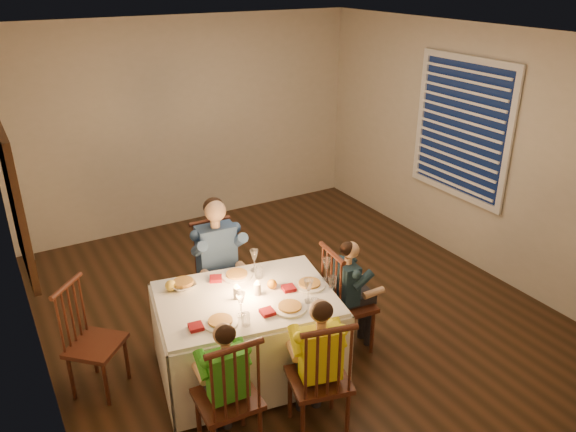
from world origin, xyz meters
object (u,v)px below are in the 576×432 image
child_teal (346,346)px  serving_bowl (183,285)px  chair_end (346,346)px  adult (222,320)px  chair_adult (222,320)px  chair_near_right (317,427)px  child_yellow (317,427)px  dining_table (247,319)px  chair_extra (103,388)px

child_teal → serving_bowl: 1.58m
chair_end → adult: 1.23m
chair_adult → serving_bowl: (-0.48, -0.42, 0.76)m
chair_near_right → chair_end: (0.75, 0.69, 0.00)m
chair_adult → adult: bearing=0.0°
chair_near_right → child_yellow: bearing=-0.0°
chair_near_right → child_yellow: 0.00m
dining_table → child_yellow: (0.16, -0.82, -0.52)m
chair_near_right → chair_extra: (-1.27, 1.22, 0.00)m
adult → child_teal: bearing=-45.1°
dining_table → serving_bowl: (-0.38, 0.37, 0.24)m
child_yellow → serving_bowl: 1.51m
dining_table → chair_adult: size_ratio=1.57×
chair_near_right → chair_extra: chair_near_right is taller
dining_table → serving_bowl: bearing=146.1°
chair_near_right → chair_end: size_ratio=1.00×
child_teal → chair_adult: bearing=47.0°
chair_adult → child_yellow: 1.61m
chair_end → child_yellow: size_ratio=0.90×
chair_adult → chair_extra: chair_adult is taller
chair_near_right → chair_extra: bearing=-29.8°
chair_extra → child_teal: size_ratio=0.91×
chair_adult → serving_bowl: bearing=-135.0°
dining_table → chair_extra: dining_table is taller
chair_adult → serving_bowl: serving_bowl is taller
child_yellow → serving_bowl: size_ratio=5.38×
chair_near_right → child_teal: (0.75, 0.69, 0.00)m
chair_extra → child_teal: bearing=-60.8°
chair_adult → child_teal: 1.23m
chair_adult → chair_end: same height
chair_adult → chair_end: bearing=-45.1°
chair_adult → chair_end: 1.23m
dining_table → serving_bowl: 0.58m
chair_end → child_yellow: child_yellow is taller
dining_table → child_yellow: 0.98m
dining_table → serving_bowl: size_ratio=7.65×
chair_end → chair_extra: chair_end is taller
chair_end → adult: adult is taller
dining_table → child_yellow: size_ratio=1.42×
chair_extra → serving_bowl: bearing=-48.8°
chair_extra → chair_adult: bearing=-28.3°
dining_table → child_yellow: dining_table is taller
chair_adult → chair_near_right: size_ratio=1.00×
chair_extra → child_yellow: bearing=-89.9°
adult → chair_near_right: bearing=-84.2°
dining_table → chair_near_right: dining_table is taller
dining_table → serving_bowl: serving_bowl is taller
adult → chair_extra: bearing=-158.6°
chair_near_right → chair_end: same height
dining_table → chair_end: (0.91, -0.13, -0.52)m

